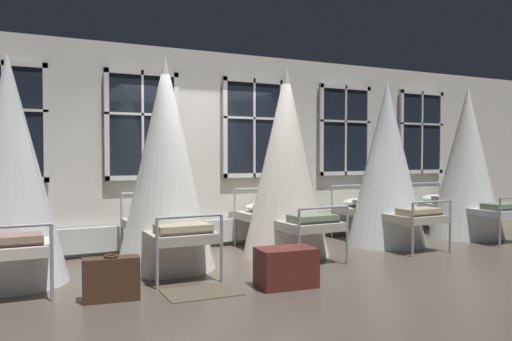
# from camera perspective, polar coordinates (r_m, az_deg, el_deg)

# --- Properties ---
(ground) EXTENTS (27.98, 27.98, 0.00)m
(ground) POSITION_cam_1_polar(r_m,az_deg,el_deg) (7.08, -2.52, -10.22)
(ground) COLOR brown
(back_wall_with_windows) EXTENTS (14.99, 0.10, 3.11)m
(back_wall_with_windows) POSITION_cam_1_polar(r_m,az_deg,el_deg) (8.17, -6.43, 2.37)
(back_wall_with_windows) COLOR silver
(back_wall_with_windows) RESTS_ON ground
(window_bank) EXTENTS (10.39, 0.10, 2.65)m
(window_bank) POSITION_cam_1_polar(r_m,az_deg,el_deg) (8.07, -6.12, -1.05)
(window_bank) COLOR black
(window_bank) RESTS_ON ground
(cot_second) EXTENTS (1.28, 2.00, 2.64)m
(cot_second) POSITION_cam_1_polar(r_m,az_deg,el_deg) (6.44, -25.88, -0.15)
(cot_second) COLOR #9EA3A8
(cot_second) RESTS_ON ground
(cot_third) EXTENTS (1.28, 2.00, 2.74)m
(cot_third) POSITION_cam_1_polar(r_m,az_deg,el_deg) (6.68, -10.04, 0.52)
(cot_third) COLOR #9EA3A8
(cot_third) RESTS_ON ground
(cot_fourth) EXTENTS (1.28, 1.99, 2.77)m
(cot_fourth) POSITION_cam_1_polar(r_m,az_deg,el_deg) (7.51, 3.37, 0.81)
(cot_fourth) COLOR #9EA3A8
(cot_fourth) RESTS_ON ground
(cot_fifth) EXTENTS (1.28, 2.00, 2.66)m
(cot_fifth) POSITION_cam_1_polar(r_m,az_deg,el_deg) (8.59, 14.38, 0.54)
(cot_fifth) COLOR #9EA3A8
(cot_fifth) RESTS_ON ground
(cot_sixth) EXTENTS (1.28, 1.99, 2.68)m
(cot_sixth) POSITION_cam_1_polar(r_m,az_deg,el_deg) (9.83, 22.50, 0.66)
(cot_sixth) COLOR #9EA3A8
(cot_sixth) RESTS_ON ground
(rug_third) EXTENTS (0.82, 0.59, 0.01)m
(rug_third) POSITION_cam_1_polar(r_m,az_deg,el_deg) (5.63, -6.09, -13.37)
(rug_third) COLOR brown
(rug_third) RESTS_ON ground
(suitcase_dark) EXTENTS (0.58, 0.29, 0.47)m
(suitcase_dark) POSITION_cam_1_polar(r_m,az_deg,el_deg) (5.46, -15.88, -11.57)
(suitcase_dark) COLOR #472D1E
(suitcase_dark) RESTS_ON ground
(travel_trunk) EXTENTS (0.67, 0.46, 0.44)m
(travel_trunk) POSITION_cam_1_polar(r_m,az_deg,el_deg) (5.79, 3.37, -10.74)
(travel_trunk) COLOR #5B231E
(travel_trunk) RESTS_ON ground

